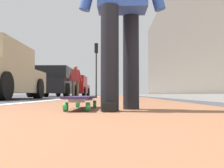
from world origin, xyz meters
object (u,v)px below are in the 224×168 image
Objects in this scene: parked_car_far at (74,87)px; traffic_light at (96,60)px; skateboard at (82,99)px; parked_car_mid at (55,83)px; pedestrian_distant at (75,79)px.

parked_car_far is 0.97× the size of traffic_light.
parked_car_mid is at bearing 15.74° from skateboard.
pedestrian_distant is (-6.81, -1.29, 0.14)m from parked_car_far.
skateboard is at bearing -169.70° from pedestrian_distant.
traffic_light is (1.98, -1.48, 2.31)m from parked_car_far.
pedestrian_distant is at bearing -169.30° from parked_car_far.
skateboard is 0.21× the size of parked_car_mid.
traffic_light is at bearing -1.28° from pedestrian_distant.
skateboard is 16.62m from parked_car_far.
skateboard is 9.71m from pedestrian_distant.
parked_car_far is 2.84× the size of pedestrian_distant.
parked_car_far is at bearing 143.14° from traffic_light.
pedestrian_distant reaches higher than skateboard.
parked_car_mid reaches higher than skateboard.
parked_car_mid is at bearing -179.22° from parked_car_far.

